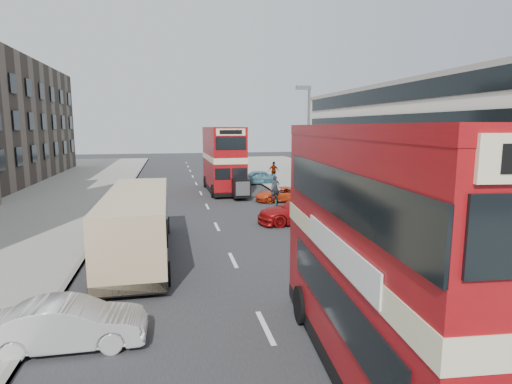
{
  "coord_description": "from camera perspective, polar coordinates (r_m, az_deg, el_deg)",
  "views": [
    {
      "loc": [
        -2.45,
        -8.53,
        5.51
      ],
      "look_at": [
        0.86,
        7.41,
        2.95
      ],
      "focal_mm": 29.24,
      "sensor_mm": 36.0,
      "label": 1
    }
  ],
  "objects": [
    {
      "name": "ground",
      "position": [
        10.45,
        3.95,
        -22.91
      ],
      "size": [
        160.0,
        160.0,
        0.0
      ],
      "primitive_type": "plane",
      "color": "#28282B",
      "rests_on": "ground"
    },
    {
      "name": "road_surface",
      "position": [
        29.16,
        -6.69,
        -1.99
      ],
      "size": [
        12.0,
        90.0,
        0.01
      ],
      "primitive_type": "cube",
      "color": "#28282B",
      "rests_on": "ground"
    },
    {
      "name": "pavement_right",
      "position": [
        32.44,
        14.93,
        -0.99
      ],
      "size": [
        12.0,
        90.0,
        0.15
      ],
      "primitive_type": "cube",
      "color": "gray",
      "rests_on": "ground"
    },
    {
      "name": "pavement_left",
      "position": [
        30.57,
        -29.73,
        -2.48
      ],
      "size": [
        12.0,
        90.0,
        0.15
      ],
      "primitive_type": "cube",
      "color": "gray",
      "rests_on": "ground"
    },
    {
      "name": "kerb_left",
      "position": [
        29.27,
        -18.68,
        -2.22
      ],
      "size": [
        0.2,
        90.0,
        0.16
      ],
      "primitive_type": "cube",
      "color": "gray",
      "rests_on": "ground"
    },
    {
      "name": "kerb_right",
      "position": [
        30.27,
        4.88,
        -1.42
      ],
      "size": [
        0.2,
        90.0,
        0.16
      ],
      "primitive_type": "cube",
      "color": "gray",
      "rests_on": "ground"
    },
    {
      "name": "commercial_row",
      "position": [
        37.87,
        24.73,
        6.91
      ],
      "size": [
        9.9,
        46.2,
        9.3
      ],
      "color": "silver",
      "rests_on": "ground"
    },
    {
      "name": "street_lamp",
      "position": [
        28.01,
        7.02,
        7.41
      ],
      "size": [
        1.0,
        0.2,
        8.12
      ],
      "color": "slate",
      "rests_on": "ground"
    },
    {
      "name": "bus_main",
      "position": [
        9.44,
        18.13,
        -8.02
      ],
      "size": [
        3.4,
        9.94,
        5.37
      ],
      "rotation": [
        0.0,
        0.0,
        3.06
      ],
      "color": "black",
      "rests_on": "ground"
    },
    {
      "name": "bus_second",
      "position": [
        35.57,
        -4.49,
        4.53
      ],
      "size": [
        2.8,
        9.61,
        5.28
      ],
      "rotation": [
        0.0,
        0.0,
        3.16
      ],
      "color": "black",
      "rests_on": "ground"
    },
    {
      "name": "coach",
      "position": [
        18.4,
        -15.88,
        -3.91
      ],
      "size": [
        2.56,
        9.74,
        2.58
      ],
      "rotation": [
        0.0,
        0.0,
        0.0
      ],
      "color": "black",
      "rests_on": "ground"
    },
    {
      "name": "car_left_front",
      "position": [
        11.9,
        -24.18,
        -16.17
      ],
      "size": [
        3.75,
        1.34,
        1.23
      ],
      "primitive_type": "imported",
      "rotation": [
        0.0,
        0.0,
        1.56
      ],
      "color": "silver",
      "rests_on": "ground"
    },
    {
      "name": "car_right_a",
      "position": [
        24.12,
        6.21,
        -2.5
      ],
      "size": [
        5.22,
        2.36,
        1.48
      ],
      "primitive_type": "imported",
      "rotation": [
        0.0,
        0.0,
        -1.51
      ],
      "color": "#A91011",
      "rests_on": "ground"
    },
    {
      "name": "car_right_b",
      "position": [
        30.92,
        3.39,
        -0.32
      ],
      "size": [
        3.94,
        1.97,
        1.07
      ],
      "primitive_type": "imported",
      "rotation": [
        0.0,
        0.0,
        -1.52
      ],
      "color": "#E34316",
      "rests_on": "ground"
    },
    {
      "name": "car_right_c",
      "position": [
        40.03,
        -0.06,
        2.01
      ],
      "size": [
        3.96,
        1.63,
        1.34
      ],
      "primitive_type": "imported",
      "rotation": [
        0.0,
        0.0,
        -1.56
      ],
      "color": "#5393A7",
      "rests_on": "ground"
    },
    {
      "name": "pedestrian_near",
      "position": [
        24.35,
        15.8,
        -1.77
      ],
      "size": [
        0.86,
        0.84,
        1.94
      ],
      "primitive_type": "imported",
      "rotation": [
        0.0,
        0.0,
        3.88
      ],
      "color": "gray",
      "rests_on": "pavement_right"
    },
    {
      "name": "pedestrian_far",
      "position": [
        41.78,
        2.42,
        2.89
      ],
      "size": [
        1.17,
        0.64,
        1.89
      ],
      "primitive_type": "imported",
      "rotation": [
        0.0,
        0.0,
        0.17
      ],
      "color": "gray",
      "rests_on": "pavement_right"
    },
    {
      "name": "cyclist",
      "position": [
        29.78,
        2.64,
        -0.38
      ],
      "size": [
        0.72,
        1.75,
        2.04
      ],
      "rotation": [
        0.0,
        0.0,
        -0.07
      ],
      "color": "gray",
      "rests_on": "ground"
    }
  ]
}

